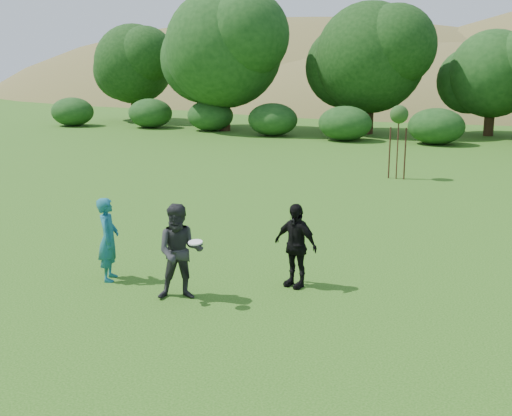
{
  "coord_description": "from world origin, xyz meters",
  "views": [
    {
      "loc": [
        6.06,
        -10.52,
        4.53
      ],
      "look_at": [
        0.0,
        3.0,
        1.1
      ],
      "focal_mm": 45.0,
      "sensor_mm": 36.0,
      "label": 1
    }
  ],
  "objects": [
    {
      "name": "sapling",
      "position": [
        0.98,
        14.2,
        2.42
      ],
      "size": [
        0.7,
        0.7,
        2.85
      ],
      "color": "#3E2318",
      "rests_on": "ground"
    },
    {
      "name": "ground",
      "position": [
        0.0,
        0.0,
        0.0
      ],
      "size": [
        120.0,
        120.0,
        0.0
      ],
      "primitive_type": "plane",
      "color": "#19470C",
      "rests_on": "ground"
    },
    {
      "name": "player_grey",
      "position": [
        -0.08,
        -0.38,
        0.94
      ],
      "size": [
        1.14,
        1.05,
        1.88
      ],
      "primitive_type": "imported",
      "rotation": [
        0.0,
        0.0,
        0.48
      ],
      "color": "#27282A",
      "rests_on": "ground"
    },
    {
      "name": "tree_row",
      "position": [
        3.23,
        28.68,
        4.87
      ],
      "size": [
        53.92,
        10.38,
        9.62
      ],
      "color": "#3A2616",
      "rests_on": "ground"
    },
    {
      "name": "player_black",
      "position": [
        1.69,
        1.18,
        0.87
      ],
      "size": [
        1.1,
        0.69,
        1.74
      ],
      "primitive_type": "imported",
      "rotation": [
        0.0,
        0.0,
        -0.28
      ],
      "color": "black",
      "rests_on": "ground"
    },
    {
      "name": "hillside",
      "position": [
        -0.56,
        68.45,
        -11.97
      ],
      "size": [
        150.0,
        72.0,
        52.0
      ],
      "color": "olive",
      "rests_on": "ground"
    },
    {
      "name": "player_teal",
      "position": [
        -2.01,
        -0.04,
        0.88
      ],
      "size": [
        0.66,
        0.76,
        1.77
      ],
      "primitive_type": "imported",
      "rotation": [
        0.0,
        0.0,
        2.02
      ],
      "color": "#185D6F",
      "rests_on": "ground"
    },
    {
      "name": "frisbee",
      "position": [
        0.38,
        -0.6,
        1.24
      ],
      "size": [
        0.27,
        0.27,
        0.06
      ],
      "color": "white",
      "rests_on": "ground"
    }
  ]
}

